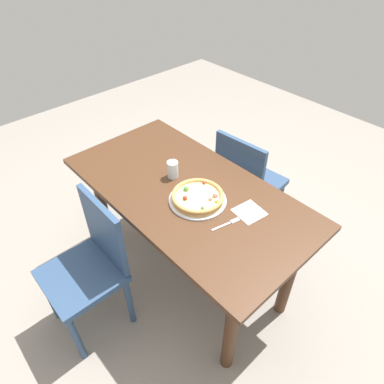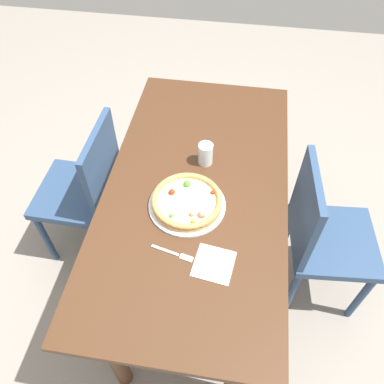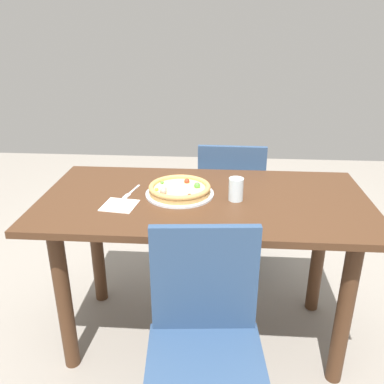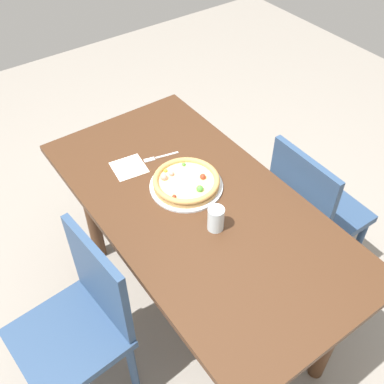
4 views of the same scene
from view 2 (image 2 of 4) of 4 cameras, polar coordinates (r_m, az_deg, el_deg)
name	(u,v)px [view 2 (image 2 of 4)]	position (r m, az deg, el deg)	size (l,w,h in m)	color
ground_plane	(195,272)	(2.26, 0.51, -11.89)	(6.00, 6.00, 0.00)	gray
dining_table	(196,204)	(1.72, 0.66, -1.82)	(1.48, 0.76, 0.78)	#472B19
chair_near	(87,189)	(2.06, -15.42, 0.46)	(0.41, 0.41, 0.88)	navy
chair_far	(322,235)	(1.91, 18.79, -6.11)	(0.43, 0.43, 0.88)	navy
plate	(187,205)	(1.54, -0.74, -1.92)	(0.31, 0.31, 0.01)	silver
pizza	(187,201)	(1.52, -0.74, -1.35)	(0.28, 0.28, 0.05)	tan
fork	(176,254)	(1.42, -2.44, -9.23)	(0.05, 0.16, 0.00)	silver
drinking_glass	(205,154)	(1.67, 2.02, 5.70)	(0.07, 0.07, 0.10)	silver
napkin	(214,264)	(1.40, 3.27, -10.64)	(0.14, 0.14, 0.00)	white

